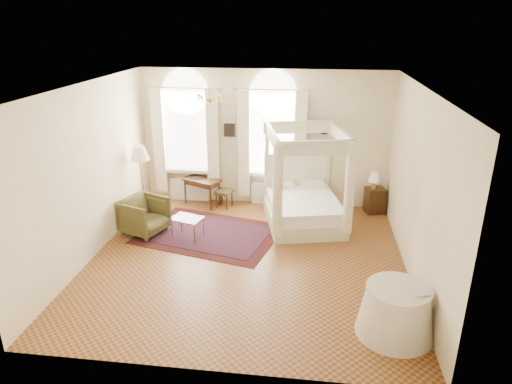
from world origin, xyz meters
TOP-DOWN VIEW (x-y plane):
  - ground at (0.00, 0.00)m, footprint 6.00×6.00m
  - room_walls at (0.00, 0.00)m, footprint 6.00×6.00m
  - window_left at (-1.90, 2.87)m, footprint 1.62×0.27m
  - window_right at (0.20, 2.87)m, footprint 1.62×0.27m
  - chandelier at (-0.90, 1.20)m, footprint 0.51×0.45m
  - wall_pictures at (0.09, 2.97)m, footprint 2.54×0.03m
  - canopy_bed at (1.03, 1.82)m, footprint 2.03×2.31m
  - nightstand at (2.70, 2.70)m, footprint 0.51×0.48m
  - nightstand_lamp at (2.63, 2.67)m, footprint 0.27×0.27m
  - writing_desk at (-1.51, 2.65)m, footprint 1.02×0.81m
  - laptop at (-1.65, 2.70)m, footprint 0.35×0.28m
  - stool at (-0.94, 2.56)m, footprint 0.47×0.47m
  - armchair at (-2.37, 0.94)m, footprint 1.11×1.10m
  - coffee_table at (-1.40, 0.84)m, footprint 0.75×0.62m
  - floor_lamp at (-2.70, 1.79)m, footprint 0.44×0.44m
  - oriental_rug at (-0.97, 1.02)m, footprint 3.30×2.71m
  - side_table at (2.48, -1.88)m, footprint 1.13×1.13m
  - book at (2.63, -1.97)m, footprint 0.29×0.34m

SIDE VIEW (x-z plane):
  - ground at x=0.00m, z-range 0.00..0.00m
  - oriental_rug at x=-0.97m, z-range 0.00..0.01m
  - nightstand at x=2.70m, z-range 0.00..0.61m
  - stool at x=-0.94m, z-range 0.15..0.58m
  - side_table at x=2.48m, z-range -0.01..0.77m
  - armchair at x=-2.37m, z-range 0.00..0.79m
  - coffee_table at x=-1.40m, z-range 0.18..0.62m
  - canopy_bed at x=1.03m, z-range -0.59..1.58m
  - writing_desk at x=-1.51m, z-range 0.24..0.92m
  - laptop at x=-1.65m, z-range 0.68..0.70m
  - book at x=2.63m, z-range 0.77..0.80m
  - nightstand_lamp at x=2.63m, z-range 0.67..1.07m
  - floor_lamp at x=-2.70m, z-range 0.60..2.30m
  - window_left at x=-1.90m, z-range -0.16..3.13m
  - window_right at x=0.20m, z-range -0.16..3.13m
  - wall_pictures at x=0.09m, z-range 1.70..2.09m
  - room_walls at x=0.00m, z-range -1.02..4.98m
  - chandelier at x=-0.90m, z-range 2.66..3.16m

